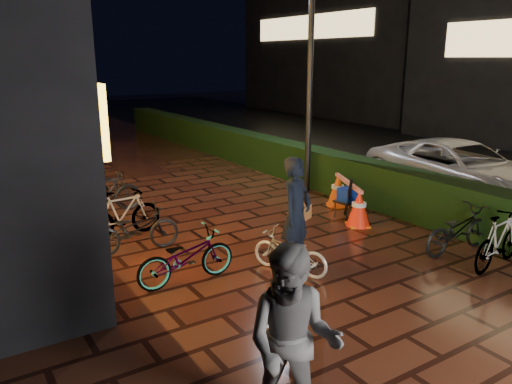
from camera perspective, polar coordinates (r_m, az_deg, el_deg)
ground at (r=8.07m, az=10.31°, el=-9.58°), size 80.00×80.00×0.00m
asphalt_road at (r=17.77m, az=20.78°, el=3.32°), size 11.00×60.00×0.01m
hedge at (r=15.98m, az=-0.44°, el=4.89°), size 0.70×20.00×1.00m
bystander_person at (r=4.59m, az=4.26°, el=-16.85°), size 1.11×1.12×1.83m
van at (r=13.35m, az=22.21°, el=2.50°), size 2.50×4.96×1.35m
lamp_post_hedge at (r=12.51m, az=6.20°, el=13.56°), size 0.52×0.24×5.48m
lamp_post_sf at (r=12.19m, az=-20.96°, el=11.05°), size 0.47×0.14×4.87m
cyclist at (r=7.86m, az=4.27°, el=-4.53°), size 0.96×1.39×1.90m
traffic_barrier at (r=11.01m, az=10.43°, el=-0.70°), size 1.15×1.86×0.77m
cart_assembly at (r=10.83m, az=10.43°, el=-0.46°), size 0.54×0.56×0.93m
parked_bikes_storefront at (r=10.01m, az=-15.02°, el=-2.29°), size 1.85×5.80×0.92m
parked_bikes_hedge at (r=9.27m, az=23.82°, el=-4.46°), size 1.61×1.40×0.92m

